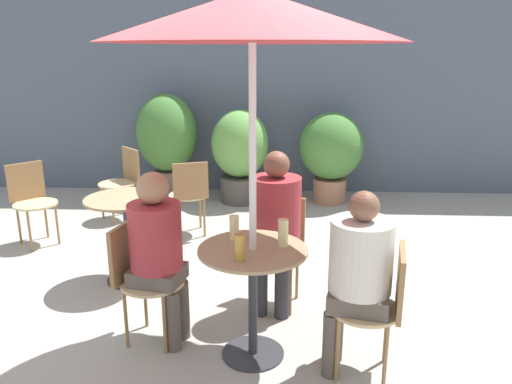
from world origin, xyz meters
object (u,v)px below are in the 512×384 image
Objects in this scene: bistro_chair_1 at (279,240)px; potted_plant_0 at (167,137)px; cafe_table_near at (253,278)px; bistro_chair_3 at (124,177)px; umbrella at (252,17)px; bistro_chair_4 at (190,191)px; seated_person_2 at (158,245)px; bistro_chair_5 at (31,195)px; beer_glass_0 at (234,228)px; cafe_table_far at (127,221)px; potted_plant_1 at (240,151)px; seated_person_0 at (357,269)px; seated_person_1 at (275,220)px; bistro_chair_0 at (381,300)px; beer_glass_2 at (283,233)px; beer_glass_1 at (239,248)px; bistro_chair_2 at (139,271)px; potted_plant_2 at (331,150)px.

potted_plant_0 is at bearing 130.00° from bistro_chair_1.
cafe_table_near is 3.18m from bistro_chair_3.
bistro_chair_3 is at bearing 121.51° from umbrella.
bistro_chair_1 is at bearing 106.56° from bistro_chair_4.
seated_person_2 is at bearing 76.30° from bistro_chair_4.
bistro_chair_5 is (-0.70, -0.82, 0.00)m from bistro_chair_3.
beer_glass_0 is at bearing -103.05° from bistro_chair_1.
cafe_table_far is 2.52m from potted_plant_1.
potted_plant_1 reaches higher than cafe_table_near.
seated_person_0 is 0.84× the size of potted_plant_0.
seated_person_1 is 0.91m from seated_person_2.
seated_person_0 is at bearing -34.13° from cafe_table_far.
bistro_chair_0 is 1.11m from bistro_chair_1.
beer_glass_2 is (-0.44, 0.19, 0.15)m from seated_person_0.
bistro_chair_0 is at bearing 1.35° from beer_glass_1.
bistro_chair_4 is 0.71× the size of seated_person_0.
cafe_table_near is 3.81m from potted_plant_0.
bistro_chair_1 is 0.37× the size of umbrella.
bistro_chair_2 is 1.00× the size of bistro_chair_4.
potted_plant_1 is at bearing -150.71° from bistro_chair_0.
potted_plant_0 is (-0.56, 3.40, 0.33)m from bistro_chair_2.
cafe_table_near is at bearing -90.00° from seated_person_2.
beer_glass_1 is at bearing -85.43° from potted_plant_1.
bistro_chair_4 is at bearing -134.01° from bistro_chair_0.
potted_plant_2 reaches higher than bistro_chair_0.
umbrella reaches higher than seated_person_0.
cafe_table_far is 0.90× the size of bistro_chair_0.
cafe_table_near is 0.64× the size of potted_plant_2.
bistro_chair_2 is at bearing -90.00° from seated_person_0.
cafe_table_far is at bearing 179.58° from bistro_chair_1.
cafe_table_near is 0.65m from seated_person_0.
seated_person_2 is at bearing -129.17° from bistro_chair_1.
seated_person_0 reaches higher than bistro_chair_5.
umbrella is at bearing -90.00° from seated_person_0.
beer_glass_2 reaches higher than bistro_chair_4.
cafe_table_far is 0.54× the size of potted_plant_0.
cafe_table_near is 0.90× the size of bistro_chair_4.
bistro_chair_3 is 0.59× the size of potted_plant_0.
bistro_chair_1 is at bearing -12.36° from cafe_table_far.
bistro_chair_3 and bistro_chair_5 have the same top height.
cafe_table_near is 3.57m from potted_plant_2.
umbrella is at bearing -84.07° from potted_plant_1.
potted_plant_1 is 1.17m from potted_plant_2.
bistro_chair_4 is 1.00× the size of bistro_chair_5.
seated_person_1 is at bearing -50.85° from bistro_chair_2.
cafe_table_near is 0.64× the size of seated_person_0.
bistro_chair_5 is at bearing 137.99° from beer_glass_1.
potted_plant_1 reaches higher than beer_glass_0.
bistro_chair_2 is 1.00× the size of bistro_chair_5.
potted_plant_2 is at bearing -20.97° from bistro_chair_5.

